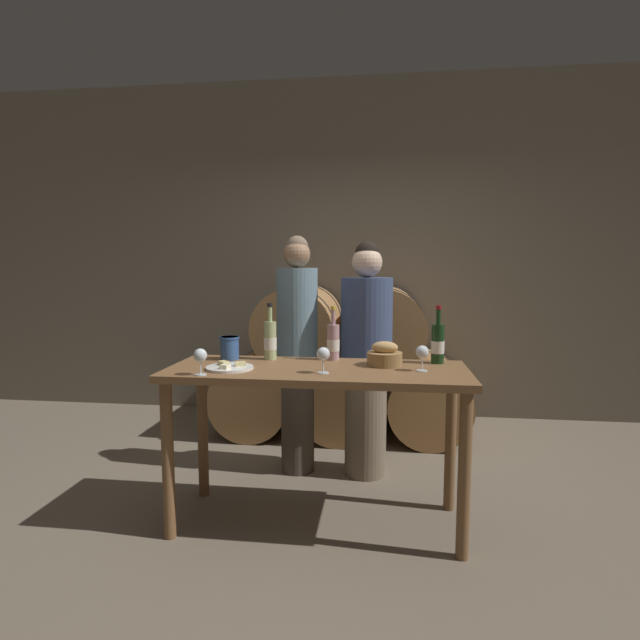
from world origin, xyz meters
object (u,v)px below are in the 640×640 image
(wine_bottle_white, at_px, (270,340))
(wine_glass_center, at_px, (422,353))
(blue_crock, at_px, (230,347))
(cheese_plate, at_px, (230,367))
(tasting_table, at_px, (317,391))
(wine_glass_left, at_px, (323,355))
(person_left, at_px, (297,351))
(bread_basket, at_px, (385,356))
(wine_glass_far_left, at_px, (200,356))
(person_right, at_px, (366,358))
(wine_bottle_red, at_px, (438,343))
(wine_bottle_rose, at_px, (333,342))

(wine_bottle_white, xyz_separation_m, wine_glass_center, (0.87, -0.23, -0.02))
(blue_crock, xyz_separation_m, cheese_plate, (0.09, -0.27, -0.06))
(tasting_table, xyz_separation_m, wine_glass_left, (0.05, -0.13, 0.23))
(wine_glass_center, bearing_deg, blue_crock, 170.16)
(person_left, xyz_separation_m, wine_bottle_white, (-0.08, -0.49, 0.15))
(person_left, height_order, cheese_plate, person_left)
(blue_crock, bearing_deg, bread_basket, -4.19)
(bread_basket, height_order, cheese_plate, bread_basket)
(wine_bottle_white, bearing_deg, wine_glass_center, -14.54)
(wine_bottle_white, height_order, wine_glass_far_left, wine_bottle_white)
(person_right, height_order, blue_crock, person_right)
(wine_bottle_white, distance_m, wine_glass_center, 0.90)
(person_right, relative_size, blue_crock, 11.74)
(wine_bottle_red, xyz_separation_m, wine_bottle_white, (-0.98, -0.00, 0.00))
(wine_glass_far_left, bearing_deg, wine_bottle_rose, 38.48)
(person_right, bearing_deg, blue_crock, -146.56)
(wine_bottle_rose, height_order, wine_glass_left, wine_bottle_rose)
(wine_glass_center, bearing_deg, wine_glass_far_left, -167.90)
(wine_bottle_rose, relative_size, wine_glass_center, 2.33)
(wine_bottle_red, bearing_deg, person_left, 151.50)
(wine_bottle_red, height_order, wine_glass_center, wine_bottle_red)
(tasting_table, height_order, wine_bottle_red, wine_bottle_red)
(wine_bottle_rose, distance_m, cheese_plate, 0.64)
(wine_glass_far_left, bearing_deg, bread_basket, 21.53)
(wine_bottle_red, height_order, wine_glass_left, wine_bottle_red)
(wine_glass_far_left, bearing_deg, blue_crock, 87.80)
(bread_basket, bearing_deg, wine_glass_center, -32.64)
(wine_bottle_white, bearing_deg, bread_basket, -8.46)
(tasting_table, relative_size, cheese_plate, 6.41)
(person_right, relative_size, wine_bottle_red, 4.83)
(tasting_table, bearing_deg, wine_bottle_rose, 75.71)
(wine_bottle_red, bearing_deg, blue_crock, -178.28)
(person_left, height_order, bread_basket, person_left)
(tasting_table, height_order, wine_bottle_white, wine_bottle_white)
(wine_bottle_red, distance_m, wine_glass_far_left, 1.32)
(wine_bottle_rose, relative_size, blue_crock, 2.33)
(wine_bottle_red, xyz_separation_m, wine_glass_center, (-0.10, -0.23, -0.02))
(cheese_plate, bearing_deg, wine_bottle_red, 15.22)
(person_right, distance_m, blue_crock, 0.96)
(bread_basket, distance_m, wine_glass_far_left, 1.00)
(person_right, height_order, wine_bottle_white, person_right)
(wine_glass_far_left, bearing_deg, cheese_plate, 58.12)
(wine_bottle_rose, relative_size, wine_glass_left, 2.33)
(bread_basket, xyz_separation_m, wine_glass_left, (-0.32, -0.25, 0.04))
(wine_bottle_white, relative_size, wine_glass_far_left, 2.46)
(person_left, xyz_separation_m, wine_bottle_red, (0.90, -0.49, 0.15))
(wine_bottle_rose, relative_size, cheese_plate, 1.25)
(wine_bottle_red, distance_m, bread_basket, 0.32)
(wine_glass_center, bearing_deg, wine_bottle_rose, 152.58)
(wine_glass_left, bearing_deg, wine_glass_far_left, -168.85)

